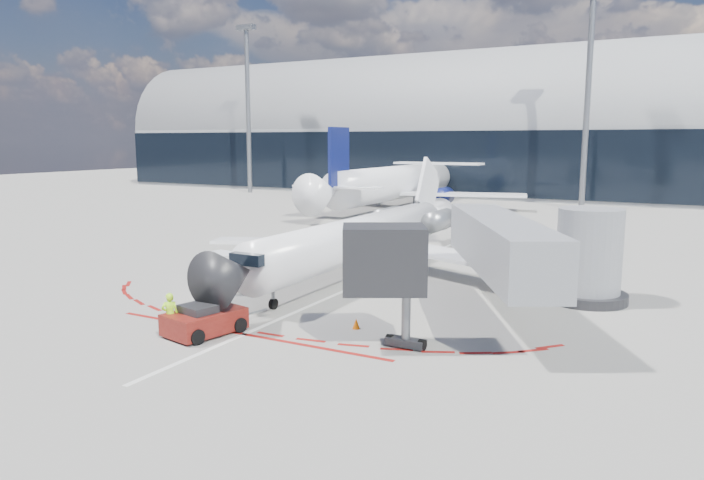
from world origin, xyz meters
The scene contains 14 objects.
ground centered at (0.00, 0.00, 0.00)m, with size 260.00×260.00×0.00m, color gray.
apron_centerline centered at (0.00, 2.00, 0.01)m, with size 0.25×40.00×0.01m, color silver.
apron_stop_bar centered at (0.00, -11.50, 0.01)m, with size 14.00×0.25×0.01m, color maroon.
terminal_building centered at (0.00, 64.97, 8.52)m, with size 150.00×24.15×24.00m.
jet_bridge centered at (9.79, -3.01, 3.01)m, with size 10.03×15.20×4.90m.
light_mast_west centered at (-45.00, 48.00, 12.50)m, with size 0.70×0.70×25.00m, color slate.
light_mast_centre centered at (5.00, 48.00, 12.50)m, with size 0.70×0.70×25.00m, color slate.
regional_jet centered at (-1.23, 2.49, 2.32)m, with size 22.53×27.78×6.96m.
pushback_tug centered at (-1.54, -12.24, 0.59)m, with size 2.74×5.22×1.33m.
ramp_worker centered at (-2.54, -13.21, 0.95)m, with size 0.69×0.45×1.90m, color #ACFD1A.
uld_container centered at (-6.03, -5.81, 1.04)m, with size 2.51×2.23×2.10m.
safety_cone_left centered at (-5.78, -7.09, 0.25)m, with size 0.36×0.36×0.50m, color #D85504.
safety_cone_right centered at (3.83, -8.55, 0.23)m, with size 0.33×0.33×0.46m, color #D85504.
bg_airliner_0 centered at (-15.59, 40.16, 5.94)m, with size 36.75×38.91×11.89m, color white, non-canonical shape.
Camera 1 is at (16.20, -32.03, 8.18)m, focal length 32.00 mm.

